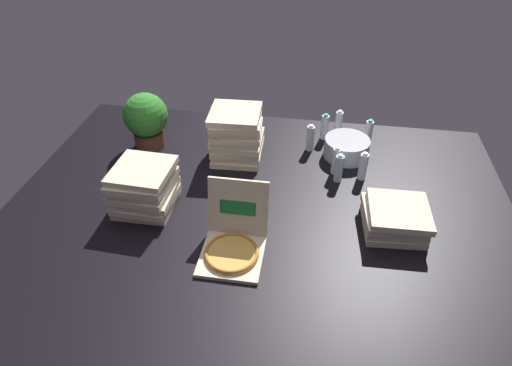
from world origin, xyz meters
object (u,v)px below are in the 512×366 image
at_px(water_bottle_0, 363,166).
at_px(water_bottle_3, 368,133).
at_px(open_pizza_box, 233,241).
at_px(potted_plant, 146,119).
at_px(pizza_stack_left_mid, 237,135).
at_px(pizza_stack_right_mid, 395,218).
at_px(water_bottle_5, 325,127).
at_px(water_bottle_4, 310,138).
at_px(ice_bucket, 346,148).
at_px(water_bottle_2, 339,123).
at_px(water_bottle_1, 339,168).
at_px(water_bottle_6, 336,161).
at_px(pizza_stack_right_far, 144,188).

xyz_separation_m(water_bottle_0, water_bottle_3, (0.06, 0.45, 0.00)).
height_order(open_pizza_box, potted_plant, potted_plant).
xyz_separation_m(pizza_stack_left_mid, potted_plant, (-0.68, 0.05, 0.04)).
xyz_separation_m(pizza_stack_right_mid, potted_plant, (-1.74, 0.65, 0.15)).
relative_size(pizza_stack_left_mid, pizza_stack_right_mid, 1.05).
relative_size(pizza_stack_right_mid, water_bottle_5, 1.82).
distance_m(water_bottle_3, water_bottle_4, 0.45).
height_order(ice_bucket, water_bottle_2, water_bottle_2).
bearing_deg(ice_bucket, water_bottle_1, -100.52).
bearing_deg(water_bottle_4, water_bottle_6, -54.46).
distance_m(pizza_stack_right_mid, water_bottle_1, 0.54).
bearing_deg(water_bottle_3, open_pizza_box, -122.37).
relative_size(water_bottle_4, potted_plant, 0.50).
height_order(water_bottle_2, water_bottle_3, same).
bearing_deg(open_pizza_box, potted_plant, 130.89).
bearing_deg(ice_bucket, water_bottle_2, 101.70).
relative_size(pizza_stack_right_far, potted_plant, 0.90).
distance_m(pizza_stack_left_mid, pizza_stack_right_mid, 1.22).
bearing_deg(water_bottle_5, potted_plant, -166.49).
bearing_deg(water_bottle_3, water_bottle_4, -161.44).
bearing_deg(water_bottle_0, water_bottle_4, 140.56).
bearing_deg(water_bottle_1, water_bottle_3, 66.32).
distance_m(pizza_stack_right_mid, ice_bucket, 0.79).
xyz_separation_m(pizza_stack_left_mid, water_bottle_2, (0.73, 0.44, -0.09)).
xyz_separation_m(open_pizza_box, water_bottle_6, (0.55, 0.84, 0.03)).
height_order(water_bottle_1, water_bottle_4, same).
relative_size(water_bottle_0, potted_plant, 0.50).
bearing_deg(pizza_stack_right_mid, water_bottle_2, 107.86).
distance_m(water_bottle_2, water_bottle_4, 0.33).
xyz_separation_m(open_pizza_box, water_bottle_4, (0.36, 1.11, 0.03)).
relative_size(pizza_stack_left_mid, water_bottle_2, 1.91).
bearing_deg(water_bottle_2, water_bottle_4, -129.03).
bearing_deg(pizza_stack_left_mid, water_bottle_1, -13.45).
bearing_deg(pizza_stack_left_mid, water_bottle_5, 30.15).
relative_size(pizza_stack_left_mid, water_bottle_5, 1.91).
height_order(open_pizza_box, pizza_stack_right_mid, open_pizza_box).
height_order(pizza_stack_right_far, water_bottle_3, pizza_stack_right_far).
bearing_deg(pizza_stack_right_far, potted_plant, 108.23).
distance_m(water_bottle_4, water_bottle_5, 0.21).
distance_m(ice_bucket, water_bottle_2, 0.31).
xyz_separation_m(pizza_stack_right_far, water_bottle_6, (1.17, 0.55, -0.05)).
relative_size(open_pizza_box, water_bottle_0, 2.03).
distance_m(water_bottle_1, water_bottle_2, 0.61).
xyz_separation_m(water_bottle_0, water_bottle_4, (-0.37, 0.31, 0.00)).
height_order(pizza_stack_right_mid, potted_plant, potted_plant).
distance_m(ice_bucket, water_bottle_4, 0.27).
distance_m(open_pizza_box, water_bottle_3, 1.48).
xyz_separation_m(water_bottle_5, potted_plant, (-1.30, -0.31, 0.13)).
xyz_separation_m(water_bottle_5, water_bottle_6, (0.09, -0.45, 0.00)).
relative_size(pizza_stack_left_mid, water_bottle_6, 1.91).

